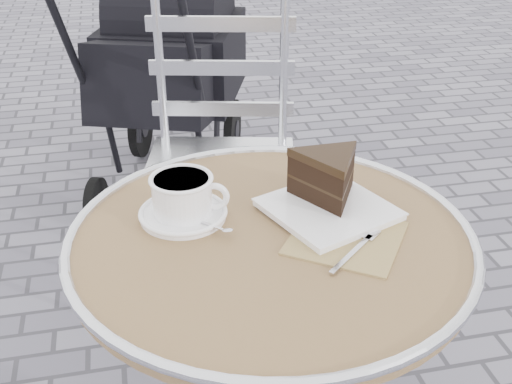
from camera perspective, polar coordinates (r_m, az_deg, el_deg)
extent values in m
cylinder|color=#A67E5A|center=(1.13, 1.31, -4.51)|extent=(0.70, 0.70, 0.03)
torus|color=silver|center=(1.12, 1.32, -3.87)|extent=(0.72, 0.72, 0.02)
cylinder|color=white|center=(1.18, -6.49, -2.02)|extent=(0.16, 0.16, 0.01)
cylinder|color=white|center=(1.16, -6.59, -0.31)|extent=(0.13, 0.13, 0.07)
torus|color=white|center=(1.15, -3.71, -0.40)|extent=(0.06, 0.03, 0.05)
cylinder|color=beige|center=(1.14, -6.68, 1.06)|extent=(0.10, 0.10, 0.01)
cube|color=#997B53|center=(1.12, 8.01, -4.06)|extent=(0.25, 0.25, 0.00)
cube|color=white|center=(1.19, 6.44, -1.59)|extent=(0.26, 0.26, 0.01)
cylinder|color=silver|center=(1.86, -9.12, -7.65)|extent=(0.03, 0.03, 0.49)
cylinder|color=silver|center=(1.83, 2.37, -7.88)|extent=(0.03, 0.03, 0.49)
cylinder|color=silver|center=(2.16, -7.57, -1.85)|extent=(0.03, 0.03, 0.49)
cylinder|color=silver|center=(2.14, 2.21, -1.96)|extent=(0.03, 0.03, 0.49)
cube|color=silver|center=(1.86, -3.24, 1.90)|extent=(0.52, 0.52, 0.02)
cube|color=black|center=(2.62, -8.18, 10.06)|extent=(0.65, 0.80, 0.42)
cylinder|color=black|center=(2.58, -14.02, -0.78)|extent=(0.10, 0.19, 0.19)
cylinder|color=black|center=(2.47, -4.44, -1.46)|extent=(0.10, 0.19, 0.19)
cylinder|color=black|center=(3.09, -10.20, 5.79)|extent=(0.13, 0.29, 0.29)
cylinder|color=black|center=(2.99, -2.10, 5.45)|extent=(0.13, 0.29, 0.29)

